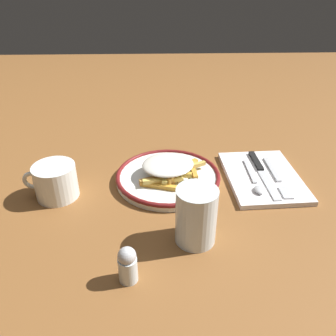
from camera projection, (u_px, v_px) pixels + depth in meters
name	position (u px, v px, depth m)	size (l,w,h in m)	color
ground_plane	(168.00, 181.00, 0.82)	(2.60, 2.60, 0.00)	brown
plate	(168.00, 177.00, 0.82)	(0.25, 0.25, 0.02)	white
fries_heap	(169.00, 168.00, 0.80)	(0.17, 0.15, 0.04)	gold
napkin	(263.00, 177.00, 0.82)	(0.17, 0.23, 0.01)	white
fork	(276.00, 177.00, 0.81)	(0.02, 0.18, 0.01)	silver
knife	(261.00, 170.00, 0.84)	(0.02, 0.21, 0.01)	black
spoon	(255.00, 182.00, 0.79)	(0.02, 0.15, 0.01)	silver
water_glass	(196.00, 216.00, 0.62)	(0.08, 0.08, 0.11)	silver
coffee_mug	(55.00, 181.00, 0.75)	(0.12, 0.09, 0.08)	white
salt_shaker	(128.00, 264.00, 0.55)	(0.03, 0.03, 0.07)	silver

